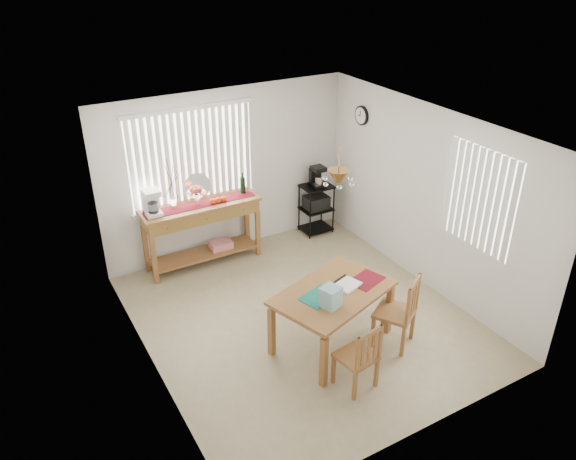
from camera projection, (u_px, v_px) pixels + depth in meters
ground at (302, 318)px, 7.50m from camera, size 4.00×4.50×0.01m
room_shell at (303, 203)px, 6.72m from camera, size 4.20×4.70×2.70m
sideboard at (202, 219)px, 8.41m from camera, size 1.79×0.50×1.00m
sideboard_items at (181, 198)px, 8.10m from camera, size 1.70×0.43×0.77m
wire_cart at (316, 204)px, 9.44m from camera, size 0.50×0.40×0.85m
cart_items at (317, 176)px, 9.21m from camera, size 0.20×0.24×0.35m
dining_table at (333, 297)px, 6.73m from camera, size 1.65×1.32×0.77m
table_items at (335, 294)px, 6.48m from camera, size 1.20×0.57×0.25m
chair_left at (359, 357)px, 6.17m from camera, size 0.45×0.45×0.86m
chair_right at (398, 312)px, 6.81m from camera, size 0.62×0.62×0.97m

